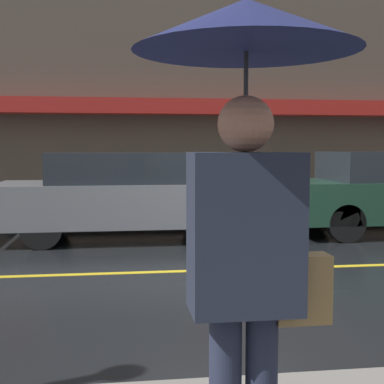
% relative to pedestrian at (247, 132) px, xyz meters
% --- Properties ---
extents(ground_plane, '(80.00, 80.00, 0.00)m').
position_rel_pedestrian_xyz_m(ground_plane, '(1.03, 4.84, -1.74)').
color(ground_plane, black).
extents(sidewalk_far, '(28.00, 2.02, 0.11)m').
position_rel_pedestrian_xyz_m(sidewalk_far, '(1.03, 9.42, -1.69)').
color(sidewalk_far, slate).
rests_on(sidewalk_far, ground_plane).
extents(lane_marking, '(25.20, 0.12, 0.01)m').
position_rel_pedestrian_xyz_m(lane_marking, '(1.03, 4.84, -1.74)').
color(lane_marking, gold).
rests_on(lane_marking, ground_plane).
extents(building_storefront, '(28.00, 0.85, 6.02)m').
position_rel_pedestrian_xyz_m(building_storefront, '(1.03, 10.56, 1.25)').
color(building_storefront, '#4C4238').
rests_on(building_storefront, ground_plane).
extents(pedestrian, '(0.95, 0.95, 2.18)m').
position_rel_pedestrian_xyz_m(pedestrian, '(0.00, 0.00, 0.00)').
color(pedestrian, '#23283D').
rests_on(pedestrian, sidewalk_near).
extents(car_grey, '(4.58, 1.74, 1.58)m').
position_rel_pedestrian_xyz_m(car_grey, '(-0.45, 7.47, -0.93)').
color(car_grey, slate).
rests_on(car_grey, ground_plane).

